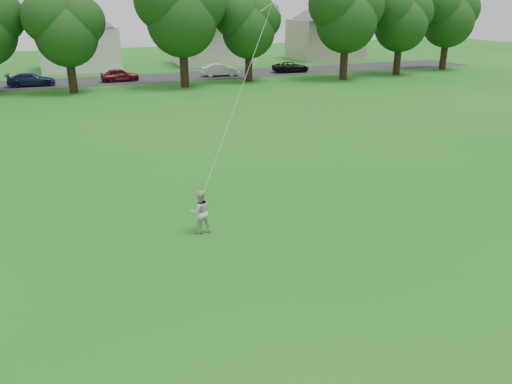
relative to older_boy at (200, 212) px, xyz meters
name	(u,v)px	position (x,y,z in m)	size (l,w,h in m)	color
ground	(212,313)	(-1.05, -4.72, -0.75)	(160.00, 160.00, 0.00)	#186216
street	(88,82)	(-1.05, 37.28, -0.75)	(90.00, 7.00, 0.01)	#2D2D30
older_boy	(200,212)	(0.00, 0.00, 0.00)	(0.73, 0.57, 1.51)	beige
kite	(237,101)	(1.65, 0.81, 3.47)	(2.12, 1.38, 7.28)	white
tree_row	(110,15)	(1.04, 31.03, 5.57)	(81.53, 8.71, 10.60)	black
parked_cars	(43,79)	(-5.06, 36.28, -0.13)	(55.69, 2.46, 1.27)	black
house_row	(75,26)	(-1.17, 47.28, 4.07)	(76.37, 13.16, 10.21)	silver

